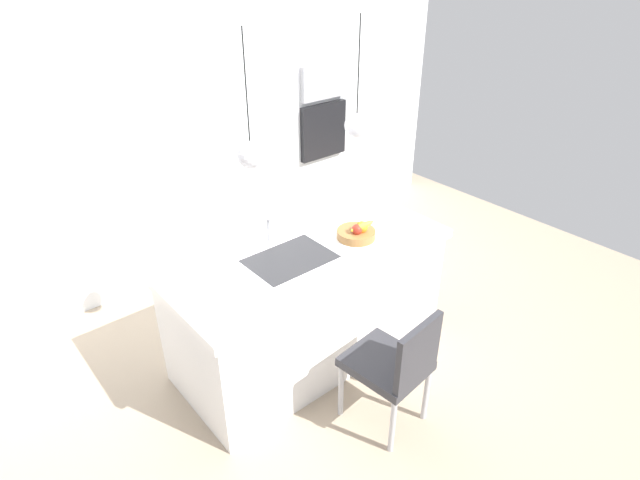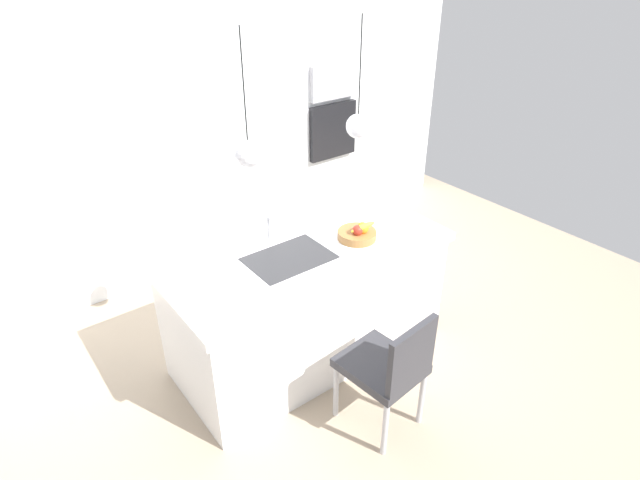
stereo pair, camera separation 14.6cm
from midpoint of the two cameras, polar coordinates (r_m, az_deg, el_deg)
The scene contains 11 objects.
floor at distance 4.10m, azimuth -2.13°, elevation -11.87°, with size 6.60×6.60×0.00m, color tan.
back_wall at distance 4.71m, azimuth -15.24°, elevation 11.16°, with size 6.00×0.10×2.60m, color white.
kitchen_island at distance 3.82m, azimuth -2.26°, elevation -6.88°, with size 2.01×0.90×0.88m.
sink_basin at distance 3.50m, azimuth -4.47°, elevation -2.15°, with size 0.56×0.40×0.02m, color #2D2D30.
faucet at distance 3.58m, azimuth -6.58°, elevation 1.24°, with size 0.02×0.17×0.22m.
fruit_bowl at distance 3.71m, azimuth 2.96°, elevation 0.82°, with size 0.28×0.28×0.16m.
microwave at distance 5.35m, azimuth -0.50°, elevation 16.98°, with size 0.54×0.08×0.34m, color #9E9EA3.
oven at distance 5.48m, azimuth -0.48°, elevation 11.88°, with size 0.56×0.08×0.56m, color black.
chair_near at distance 3.27m, azimuth 6.88°, elevation -13.30°, with size 0.46×0.51×0.88m.
pendant_light_left at distance 3.02m, azimuth -8.99°, elevation 9.26°, with size 0.16×0.16×0.76m.
pendant_light_right at distance 3.49m, azimuth 2.80°, elevation 12.43°, with size 0.16×0.16×0.76m.
Camera 1 is at (-1.92, -2.39, 2.72)m, focal length 29.26 mm.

